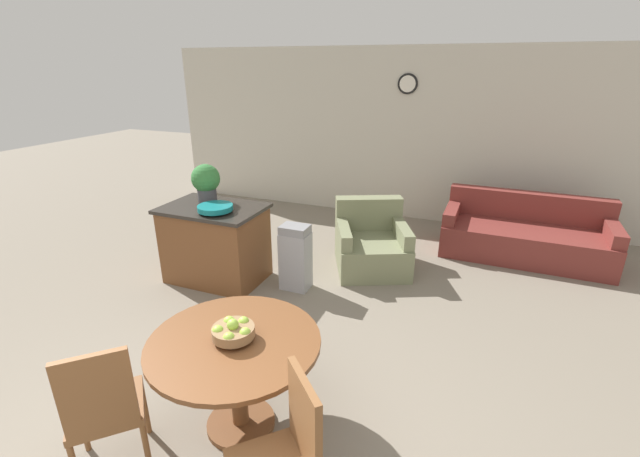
{
  "coord_description": "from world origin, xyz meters",
  "views": [
    {
      "loc": [
        1.52,
        -1.22,
        2.43
      ],
      "look_at": [
        0.07,
        2.38,
        0.93
      ],
      "focal_mm": 24.0,
      "sensor_mm": 36.0,
      "label": 1
    }
  ],
  "objects_px": {
    "teal_bowl": "(215,208)",
    "armchair": "(371,246)",
    "dining_chair_near_right": "(285,453)",
    "potted_plant": "(206,181)",
    "trash_bin": "(295,258)",
    "kitchen_island": "(216,243)",
    "couch": "(525,236)",
    "dining_chair_near_left": "(104,406)",
    "fruit_bowl": "(233,331)",
    "dining_table": "(236,360)"
  },
  "relations": [
    {
      "from": "teal_bowl",
      "to": "trash_bin",
      "type": "xyz_separation_m",
      "value": [
        0.82,
        0.29,
        -0.58
      ]
    },
    {
      "from": "dining_chair_near_right",
      "to": "armchair",
      "type": "distance_m",
      "value": 3.41
    },
    {
      "from": "dining_table",
      "to": "couch",
      "type": "relative_size",
      "value": 0.55
    },
    {
      "from": "dining_chair_near_right",
      "to": "fruit_bowl",
      "type": "height_order",
      "value": "dining_chair_near_right"
    },
    {
      "from": "fruit_bowl",
      "to": "potted_plant",
      "type": "bearing_deg",
      "value": 129.15
    },
    {
      "from": "teal_bowl",
      "to": "potted_plant",
      "type": "bearing_deg",
      "value": 136.89
    },
    {
      "from": "fruit_bowl",
      "to": "trash_bin",
      "type": "xyz_separation_m",
      "value": [
        -0.49,
        1.99,
        -0.42
      ]
    },
    {
      "from": "dining_chair_near_right",
      "to": "potted_plant",
      "type": "bearing_deg",
      "value": -2.99
    },
    {
      "from": "dining_table",
      "to": "dining_chair_near_right",
      "type": "xyz_separation_m",
      "value": [
        0.62,
        -0.52,
        -0.03
      ]
    },
    {
      "from": "potted_plant",
      "to": "fruit_bowl",
      "type": "bearing_deg",
      "value": -50.85
    },
    {
      "from": "potted_plant",
      "to": "trash_bin",
      "type": "bearing_deg",
      "value": -0.28
    },
    {
      "from": "fruit_bowl",
      "to": "armchair",
      "type": "xyz_separation_m",
      "value": [
        0.15,
        2.86,
        -0.52
      ]
    },
    {
      "from": "dining_table",
      "to": "couch",
      "type": "bearing_deg",
      "value": 63.55
    },
    {
      "from": "trash_bin",
      "to": "couch",
      "type": "relative_size",
      "value": 0.37
    },
    {
      "from": "teal_bowl",
      "to": "armchair",
      "type": "height_order",
      "value": "teal_bowl"
    },
    {
      "from": "dining_table",
      "to": "fruit_bowl",
      "type": "relative_size",
      "value": 4.1
    },
    {
      "from": "dining_chair_near_right",
      "to": "couch",
      "type": "relative_size",
      "value": 0.47
    },
    {
      "from": "trash_bin",
      "to": "dining_chair_near_right",
      "type": "bearing_deg",
      "value": -65.99
    },
    {
      "from": "dining_table",
      "to": "teal_bowl",
      "type": "distance_m",
      "value": 2.19
    },
    {
      "from": "dining_chair_near_right",
      "to": "potted_plant",
      "type": "height_order",
      "value": "potted_plant"
    },
    {
      "from": "dining_table",
      "to": "kitchen_island",
      "type": "xyz_separation_m",
      "value": [
        -1.46,
        1.85,
        -0.11
      ]
    },
    {
      "from": "potted_plant",
      "to": "kitchen_island",
      "type": "bearing_deg",
      "value": -40.93
    },
    {
      "from": "fruit_bowl",
      "to": "potted_plant",
      "type": "distance_m",
      "value": 2.6
    },
    {
      "from": "dining_chair_near_left",
      "to": "teal_bowl",
      "type": "bearing_deg",
      "value": 64.08
    },
    {
      "from": "kitchen_island",
      "to": "armchair",
      "type": "distance_m",
      "value": 1.91
    },
    {
      "from": "dining_table",
      "to": "armchair",
      "type": "xyz_separation_m",
      "value": [
        0.15,
        2.86,
        -0.28
      ]
    },
    {
      "from": "armchair",
      "to": "fruit_bowl",
      "type": "bearing_deg",
      "value": -117.65
    },
    {
      "from": "fruit_bowl",
      "to": "kitchen_island",
      "type": "xyz_separation_m",
      "value": [
        -1.46,
        1.85,
        -0.34
      ]
    },
    {
      "from": "armchair",
      "to": "kitchen_island",
      "type": "bearing_deg",
      "value": -172.74
    },
    {
      "from": "fruit_bowl",
      "to": "teal_bowl",
      "type": "height_order",
      "value": "teal_bowl"
    },
    {
      "from": "couch",
      "to": "trash_bin",
      "type": "bearing_deg",
      "value": -140.48
    },
    {
      "from": "kitchen_island",
      "to": "couch",
      "type": "bearing_deg",
      "value": 31.49
    },
    {
      "from": "kitchen_island",
      "to": "teal_bowl",
      "type": "relative_size",
      "value": 2.99
    },
    {
      "from": "teal_bowl",
      "to": "armchair",
      "type": "xyz_separation_m",
      "value": [
        1.47,
        1.15,
        -0.68
      ]
    },
    {
      "from": "dining_chair_near_left",
      "to": "potted_plant",
      "type": "relative_size",
      "value": 2.18
    },
    {
      "from": "dining_chair_near_left",
      "to": "kitchen_island",
      "type": "distance_m",
      "value": 2.65
    },
    {
      "from": "dining_chair_near_right",
      "to": "potted_plant",
      "type": "distance_m",
      "value": 3.43
    },
    {
      "from": "dining_chair_near_left",
      "to": "kitchen_island",
      "type": "xyz_separation_m",
      "value": [
        -0.94,
        2.48,
        -0.08
      ]
    },
    {
      "from": "kitchen_island",
      "to": "armchair",
      "type": "relative_size",
      "value": 0.96
    },
    {
      "from": "fruit_bowl",
      "to": "armchair",
      "type": "distance_m",
      "value": 2.91
    },
    {
      "from": "potted_plant",
      "to": "couch",
      "type": "height_order",
      "value": "potted_plant"
    },
    {
      "from": "dining_chair_near_left",
      "to": "dining_chair_near_right",
      "type": "xyz_separation_m",
      "value": [
        1.14,
        0.11,
        0.0
      ]
    },
    {
      "from": "armchair",
      "to": "trash_bin",
      "type": "bearing_deg",
      "value": -151.37
    },
    {
      "from": "dining_table",
      "to": "dining_chair_near_right",
      "type": "height_order",
      "value": "dining_chair_near_right"
    },
    {
      "from": "dining_table",
      "to": "potted_plant",
      "type": "height_order",
      "value": "potted_plant"
    },
    {
      "from": "fruit_bowl",
      "to": "teal_bowl",
      "type": "xyz_separation_m",
      "value": [
        -1.31,
        1.7,
        0.16
      ]
    },
    {
      "from": "dining_chair_near_right",
      "to": "couch",
      "type": "height_order",
      "value": "dining_chair_near_right"
    },
    {
      "from": "potted_plant",
      "to": "couch",
      "type": "bearing_deg",
      "value": 28.57
    },
    {
      "from": "potted_plant",
      "to": "trash_bin",
      "type": "distance_m",
      "value": 1.37
    },
    {
      "from": "dining_table",
      "to": "kitchen_island",
      "type": "bearing_deg",
      "value": 128.24
    }
  ]
}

